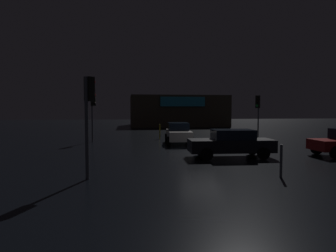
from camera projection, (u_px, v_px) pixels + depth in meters
The scene contains 9 objects.
ground_plane at pixel (201, 152), 18.72m from camera, with size 120.00×120.00×0.00m, color black.
store_building at pixel (177, 111), 48.36m from camera, with size 14.59×10.22×4.69m.
traffic_signal_main at pixel (89, 105), 11.31m from camera, with size 0.42×0.43×3.83m.
traffic_signal_opposite at pixel (93, 104), 24.18m from camera, with size 0.42×0.42×3.94m.
traffic_signal_cross_right at pixel (258, 106), 25.30m from camera, with size 0.42×0.42×3.76m.
car_near at pixel (178, 133), 22.96m from camera, with size 2.10×4.08×1.59m.
car_far at pixel (231, 143), 16.50m from camera, with size 4.63×2.08×1.52m.
bollard_kerb_a at pixel (160, 132), 26.82m from camera, with size 0.10×0.10×1.29m, color gold.
bollard_kerb_b at pixel (281, 161), 11.67m from camera, with size 0.10×0.10×1.27m, color #595B60.
Camera 1 is at (-4.55, -18.16, 2.63)m, focal length 32.50 mm.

